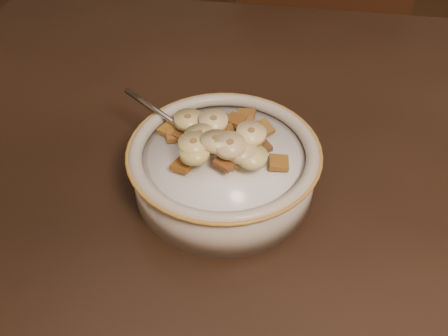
# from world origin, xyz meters

# --- Properties ---
(table) EXTENTS (1.44, 0.96, 0.04)m
(table) POSITION_xyz_m (0.00, 0.00, 0.73)
(table) COLOR black
(table) RESTS_ON floor
(chair) EXTENTS (0.52, 0.52, 0.99)m
(chair) POSITION_xyz_m (-0.08, 0.63, 0.50)
(chair) COLOR #3C2011
(chair) RESTS_ON floor
(cereal_bowl) EXTENTS (0.20, 0.20, 0.05)m
(cereal_bowl) POSITION_xyz_m (-0.24, -0.01, 0.77)
(cereal_bowl) COLOR beige
(cereal_bowl) RESTS_ON table
(milk) EXTENTS (0.17, 0.17, 0.00)m
(milk) POSITION_xyz_m (-0.24, -0.01, 0.80)
(milk) COLOR white
(milk) RESTS_ON cereal_bowl
(spoon) EXTENTS (0.06, 0.06, 0.01)m
(spoon) POSITION_xyz_m (-0.26, 0.01, 0.80)
(spoon) COLOR #959596
(spoon) RESTS_ON cereal_bowl
(cereal_square_0) EXTENTS (0.02, 0.02, 0.01)m
(cereal_square_0) POSITION_xyz_m (-0.18, -0.02, 0.81)
(cereal_square_0) COLOR #9C651B
(cereal_square_0) RESTS_ON milk
(cereal_square_1) EXTENTS (0.02, 0.02, 0.01)m
(cereal_square_1) POSITION_xyz_m (-0.22, 0.04, 0.81)
(cereal_square_1) COLOR brown
(cereal_square_1) RESTS_ON milk
(cereal_square_2) EXTENTS (0.03, 0.03, 0.01)m
(cereal_square_2) POSITION_xyz_m (-0.23, -0.03, 0.81)
(cereal_square_2) COLOR brown
(cereal_square_2) RESTS_ON milk
(cereal_square_3) EXTENTS (0.03, 0.03, 0.01)m
(cereal_square_3) POSITION_xyz_m (-0.30, 0.02, 0.80)
(cereal_square_3) COLOR #8A6019
(cereal_square_3) RESTS_ON milk
(cereal_square_4) EXTENTS (0.03, 0.03, 0.01)m
(cereal_square_4) POSITION_xyz_m (-0.29, 0.02, 0.81)
(cereal_square_4) COLOR brown
(cereal_square_4) RESTS_ON milk
(cereal_square_5) EXTENTS (0.03, 0.03, 0.01)m
(cereal_square_5) POSITION_xyz_m (-0.27, 0.04, 0.81)
(cereal_square_5) COLOR olive
(cereal_square_5) RESTS_ON milk
(cereal_square_6) EXTENTS (0.02, 0.02, 0.01)m
(cereal_square_6) POSITION_xyz_m (-0.21, 0.03, 0.81)
(cereal_square_6) COLOR #8C5B1C
(cereal_square_6) RESTS_ON milk
(cereal_square_7) EXTENTS (0.03, 0.03, 0.01)m
(cereal_square_7) POSITION_xyz_m (-0.20, -0.00, 0.81)
(cereal_square_7) COLOR brown
(cereal_square_7) RESTS_ON milk
(cereal_square_8) EXTENTS (0.02, 0.02, 0.01)m
(cereal_square_8) POSITION_xyz_m (-0.24, -0.02, 0.82)
(cereal_square_8) COLOR brown
(cereal_square_8) RESTS_ON milk
(cereal_square_9) EXTENTS (0.03, 0.03, 0.01)m
(cereal_square_9) POSITION_xyz_m (-0.24, 0.05, 0.81)
(cereal_square_9) COLOR #974F1B
(cereal_square_9) RESTS_ON milk
(cereal_square_10) EXTENTS (0.03, 0.03, 0.01)m
(cereal_square_10) POSITION_xyz_m (-0.28, -0.03, 0.81)
(cereal_square_10) COLOR brown
(cereal_square_10) RESTS_ON milk
(cereal_square_11) EXTENTS (0.02, 0.02, 0.01)m
(cereal_square_11) POSITION_xyz_m (-0.22, 0.06, 0.80)
(cereal_square_11) COLOR brown
(cereal_square_11) RESTS_ON milk
(cereal_square_12) EXTENTS (0.02, 0.02, 0.01)m
(cereal_square_12) POSITION_xyz_m (-0.27, -0.02, 0.82)
(cereal_square_12) COLOR olive
(cereal_square_12) RESTS_ON milk
(cereal_square_13) EXTENTS (0.03, 0.03, 0.01)m
(cereal_square_13) POSITION_xyz_m (-0.23, 0.04, 0.81)
(cereal_square_13) COLOR brown
(cereal_square_13) RESTS_ON milk
(cereal_square_14) EXTENTS (0.03, 0.03, 0.01)m
(cereal_square_14) POSITION_xyz_m (-0.24, 0.01, 0.82)
(cereal_square_14) COLOR brown
(cereal_square_14) RESTS_ON milk
(cereal_square_15) EXTENTS (0.02, 0.03, 0.01)m
(cereal_square_15) POSITION_xyz_m (-0.26, -0.01, 0.82)
(cereal_square_15) COLOR olive
(cereal_square_15) RESTS_ON milk
(cereal_square_16) EXTENTS (0.03, 0.03, 0.01)m
(cereal_square_16) POSITION_xyz_m (-0.23, -0.03, 0.82)
(cereal_square_16) COLOR brown
(cereal_square_16) RESTS_ON milk
(cereal_square_17) EXTENTS (0.03, 0.03, 0.01)m
(cereal_square_17) POSITION_xyz_m (-0.20, 0.03, 0.81)
(cereal_square_17) COLOR brown
(cereal_square_17) RESTS_ON milk
(cereal_square_18) EXTENTS (0.02, 0.02, 0.01)m
(cereal_square_18) POSITION_xyz_m (-0.20, 0.01, 0.81)
(cereal_square_18) COLOR brown
(cereal_square_18) RESTS_ON milk
(cereal_square_19) EXTENTS (0.03, 0.03, 0.01)m
(cereal_square_19) POSITION_xyz_m (-0.29, 0.02, 0.80)
(cereal_square_19) COLOR brown
(cereal_square_19) RESTS_ON milk
(banana_slice_0) EXTENTS (0.04, 0.04, 0.01)m
(banana_slice_0) POSITION_xyz_m (-0.21, -0.03, 0.82)
(banana_slice_0) COLOR #D7CD72
(banana_slice_0) RESTS_ON milk
(banana_slice_1) EXTENTS (0.04, 0.04, 0.01)m
(banana_slice_1) POSITION_xyz_m (-0.26, -0.03, 0.82)
(banana_slice_1) COLOR #D9CF6F
(banana_slice_1) RESTS_ON milk
(banana_slice_2) EXTENTS (0.04, 0.04, 0.01)m
(banana_slice_2) POSITION_xyz_m (-0.27, -0.03, 0.83)
(banana_slice_2) COLOR #CBC385
(banana_slice_2) RESTS_ON milk
(banana_slice_3) EXTENTS (0.04, 0.04, 0.01)m
(banana_slice_3) POSITION_xyz_m (-0.25, 0.02, 0.83)
(banana_slice_3) COLOR #DFCA87
(banana_slice_3) RESTS_ON milk
(banana_slice_4) EXTENTS (0.04, 0.04, 0.01)m
(banana_slice_4) POSITION_xyz_m (-0.24, -0.02, 0.83)
(banana_slice_4) COLOR #CDBC7C
(banana_slice_4) RESTS_ON milk
(banana_slice_5) EXTENTS (0.04, 0.04, 0.02)m
(banana_slice_5) POSITION_xyz_m (-0.23, -0.03, 0.83)
(banana_slice_5) COLOR beige
(banana_slice_5) RESTS_ON milk
(banana_slice_6) EXTENTS (0.04, 0.04, 0.01)m
(banana_slice_6) POSITION_xyz_m (-0.22, -0.03, 0.82)
(banana_slice_6) COLOR #D3C081
(banana_slice_6) RESTS_ON milk
(banana_slice_7) EXTENTS (0.04, 0.04, 0.01)m
(banana_slice_7) POSITION_xyz_m (-0.28, 0.03, 0.82)
(banana_slice_7) COLOR #CCBE77
(banana_slice_7) RESTS_ON milk
(banana_slice_8) EXTENTS (0.04, 0.04, 0.01)m
(banana_slice_8) POSITION_xyz_m (-0.21, -0.00, 0.83)
(banana_slice_8) COLOR #FAE6A9
(banana_slice_8) RESTS_ON milk
(banana_slice_9) EXTENTS (0.04, 0.04, 0.01)m
(banana_slice_9) POSITION_xyz_m (-0.26, -0.01, 0.83)
(banana_slice_9) COLOR #FBE5A8
(banana_slice_9) RESTS_ON milk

